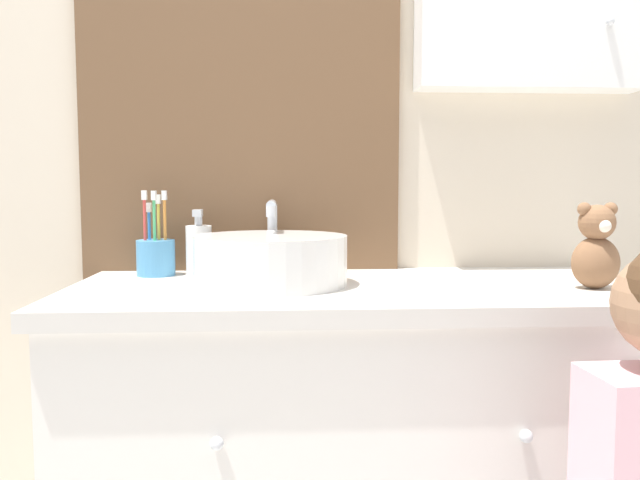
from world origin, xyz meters
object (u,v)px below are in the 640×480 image
(sink_basin, at_px, (271,259))
(soap_dispenser, at_px, (199,249))
(toothbrush_holder, at_px, (156,255))
(teddy_bear, at_px, (596,248))

(sink_basin, height_order, soap_dispenser, sink_basin)
(soap_dispenser, bearing_deg, toothbrush_holder, -176.70)
(toothbrush_holder, bearing_deg, soap_dispenser, 3.30)
(teddy_bear, bearing_deg, soap_dispenser, 163.33)
(sink_basin, distance_m, teddy_bear, 0.67)
(sink_basin, bearing_deg, toothbrush_holder, 151.32)
(toothbrush_holder, bearing_deg, sink_basin, -28.68)
(toothbrush_holder, height_order, teddy_bear, toothbrush_holder)
(sink_basin, bearing_deg, soap_dispenser, 138.20)
(toothbrush_holder, distance_m, teddy_bear, 0.97)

